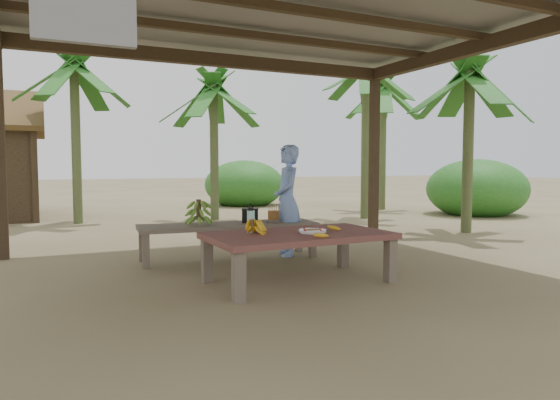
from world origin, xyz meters
name	(u,v)px	position (x,y,z in m)	size (l,w,h in m)	color
ground	(284,275)	(0.00, 0.00, 0.00)	(80.00, 80.00, 0.00)	brown
pavilion	(284,9)	(-0.01, -0.01, 2.78)	(6.60, 5.60, 2.95)	black
work_table	(299,239)	(-0.01, -0.36, 0.43)	(1.83, 1.06, 0.50)	brown
bench	(229,228)	(-0.24, 1.08, 0.39)	(2.24, 0.78, 0.45)	brown
ripe_banana_bunch	(252,226)	(-0.47, -0.26, 0.58)	(0.26, 0.22, 0.16)	yellow
plate	(312,231)	(0.11, -0.43, 0.52)	(0.28, 0.28, 0.04)	white
loose_banana_front	(321,235)	(0.02, -0.75, 0.52)	(0.04, 0.18, 0.04)	yellow
loose_banana_side	(334,228)	(0.42, -0.32, 0.52)	(0.04, 0.16, 0.04)	yellow
water_flask	(251,220)	(-0.43, -0.13, 0.62)	(0.08, 0.08, 0.29)	#41CBC5
green_banana_stalk	(199,211)	(-0.62, 1.11, 0.61)	(0.29, 0.29, 0.33)	#598C2D
cooking_pot	(250,216)	(0.03, 1.06, 0.54)	(0.20, 0.20, 0.17)	black
skewer_rack	(273,213)	(0.32, 0.98, 0.57)	(0.18, 0.08, 0.24)	#A57F47
woman	(287,200)	(0.54, 1.04, 0.72)	(0.53, 0.34, 1.44)	#7897E3
banana_plant_ne	(366,79)	(4.06, 4.39, 3.05)	(1.80, 1.80, 3.55)	#596638
banana_plant_n	(214,99)	(0.96, 5.48, 2.57)	(1.80, 1.80, 3.06)	#596638
banana_plant_nw	(74,77)	(-1.73, 6.02, 2.91)	(1.80, 1.80, 3.41)	#596638
banana_plant_e	(470,87)	(4.34, 1.71, 2.51)	(1.80, 1.80, 2.99)	#596638
banana_plant_far	(383,97)	(5.77, 6.05, 2.95)	(1.80, 1.80, 3.45)	#596638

